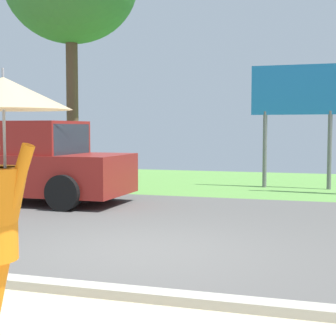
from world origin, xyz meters
TOP-DOWN VIEW (x-y plane):
  - ground_plane at (0.00, 2.95)m, footprint 40.00×22.00m
  - pickup_truck at (-4.38, 3.95)m, footprint 5.20×2.28m
  - roadside_billboard at (1.59, 8.73)m, footprint 2.60×0.12m

SIDE VIEW (x-z plane):
  - ground_plane at x=0.00m, z-range -0.15..0.05m
  - pickup_truck at x=-4.38m, z-range -0.07..1.81m
  - roadside_billboard at x=1.59m, z-range 0.80..4.30m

